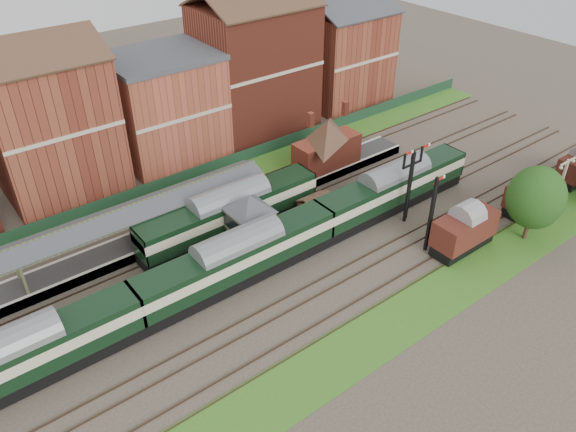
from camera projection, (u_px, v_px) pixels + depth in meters
ground at (297, 253)px, 53.01m from camera, size 160.00×160.00×0.00m
grass_back at (209, 184)px, 63.45m from camera, size 90.00×4.50×0.06m
grass_front at (390, 326)px, 45.15m from camera, size 90.00×5.00×0.06m
fence at (200, 171)px, 64.35m from camera, size 90.00×0.12×1.50m
platform at (198, 221)px, 56.58m from camera, size 55.00×3.40×1.00m
signal_box at (250, 221)px, 51.82m from camera, size 5.40×5.40×6.00m
brick_hut at (316, 210)px, 56.98m from camera, size 3.20×2.64×2.94m
station_building at (327, 143)px, 63.20m from camera, size 8.10×8.10×5.90m
canopy at (137, 207)px, 51.24m from camera, size 26.00×3.89×4.08m
semaphore_bracket at (410, 182)px, 54.84m from camera, size 3.60×0.25×8.18m
semaphore_siding at (431, 213)px, 51.15m from camera, size 1.23×0.25×8.00m
yard_lamp at (560, 187)px, 55.36m from camera, size 2.60×0.22×7.00m
town_backdrop at (163, 101)px, 65.31m from camera, size 69.00×10.00×16.00m
dmu_train at (239, 258)px, 48.30m from camera, size 57.41×3.02×4.41m
platform_railcar at (230, 212)px, 54.21m from camera, size 19.15×3.02×4.41m
goods_van_a at (464, 230)px, 52.31m from camera, size 6.53×2.83×3.96m
goods_van_b at (531, 194)px, 57.88m from camera, size 6.01×2.60×3.65m
tree_far at (536, 198)px, 52.28m from camera, size 5.37×5.37×7.83m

